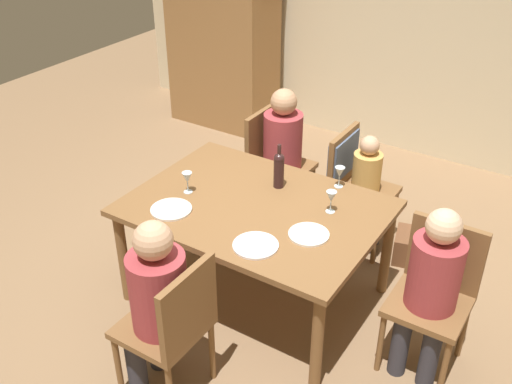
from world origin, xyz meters
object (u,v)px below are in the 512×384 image
object	(u,v)px
wine_bottle_tall_green	(280,169)
wine_glass_near_right	(331,197)
chair_near	(174,323)
person_man_bearded	(432,283)
dining_table	(256,215)
person_child_small	(369,182)
chair_far_left	(273,158)
chair_far_right	(351,173)
handbag	(403,245)
wine_glass_near_left	(340,173)
dinner_plate_guest_right	(256,245)
armoire_cabinet	(222,23)
dinner_plate_host	(171,209)
person_woman_host	(156,297)
wine_glass_centre	(187,178)
dinner_plate_guest_left	(309,234)
chair_right_end	(435,287)
person_man_guest	(286,147)

from	to	relation	value
wine_bottle_tall_green	wine_glass_near_right	xyz separation A→B (m)	(0.43, -0.10, -0.03)
chair_near	person_man_bearded	size ratio (longest dim) A/B	0.83
dining_table	person_child_small	size ratio (longest dim) A/B	1.72
chair_far_left	chair_far_right	xyz separation A→B (m)	(0.69, 0.00, 0.06)
person_man_bearded	handbag	distance (m)	1.22
wine_glass_near_left	dinner_plate_guest_right	size ratio (longest dim) A/B	0.55
person_child_small	dinner_plate_guest_right	size ratio (longest dim) A/B	3.46
armoire_cabinet	chair_far_left	world-z (taller)	armoire_cabinet
chair_near	handbag	size ratio (longest dim) A/B	3.29
person_child_small	dinner_plate_host	world-z (taller)	person_child_small
armoire_cabinet	dining_table	size ratio (longest dim) A/B	1.35
chair_near	dinner_plate_host	size ratio (longest dim) A/B	3.47
wine_glass_near_left	handbag	xyz separation A→B (m)	(0.37, 0.46, -0.74)
armoire_cabinet	wine_bottle_tall_green	distance (m)	2.81
wine_glass_near_right	person_woman_host	bearing A→B (deg)	-111.92
dining_table	wine_glass_centre	world-z (taller)	wine_glass_centre
chair_far_left	handbag	distance (m)	1.24
dinner_plate_guest_left	armoire_cabinet	bearing A→B (deg)	133.83
person_man_bearded	wine_glass_near_left	world-z (taller)	person_man_bearded
wine_bottle_tall_green	dinner_plate_guest_left	distance (m)	0.61
wine_glass_centre	dinner_plate_host	xyz separation A→B (m)	(0.05, -0.24, -0.10)
chair_near	wine_glass_centre	bearing A→B (deg)	33.03
armoire_cabinet	wine_bottle_tall_green	size ratio (longest dim) A/B	6.90
armoire_cabinet	chair_right_end	bearing A→B (deg)	-36.03
person_child_small	wine_glass_near_left	xyz separation A→B (m)	(-0.04, -0.46, 0.29)
chair_far_right	person_man_guest	xyz separation A→B (m)	(-0.57, 0.00, 0.06)
armoire_cabinet	wine_glass_near_left	bearing A→B (deg)	-39.15
person_man_bearded	dinner_plate_host	bearing A→B (deg)	11.11
dinner_plate_host	dinner_plate_guest_left	bearing A→B (deg)	14.62
dining_table	dinner_plate_guest_left	distance (m)	0.47
dining_table	wine_glass_near_right	bearing A→B (deg)	23.31
chair_near	wine_glass_near_left	bearing A→B (deg)	-9.99
armoire_cabinet	person_child_small	distance (m)	2.72
dining_table	chair_near	size ratio (longest dim) A/B	1.75
wine_glass_near_right	dinner_plate_guest_left	distance (m)	0.32
person_child_small	wine_glass_near_left	size ratio (longest dim) A/B	6.28
dining_table	wine_bottle_tall_green	xyz separation A→B (m)	(0.00, 0.28, 0.21)
armoire_cabinet	handbag	xyz separation A→B (m)	(2.62, -1.37, -0.99)
person_man_bearded	dinner_plate_guest_left	size ratio (longest dim) A/B	4.51
chair_far_left	person_man_guest	bearing A→B (deg)	90.00
dinner_plate_host	handbag	distance (m)	1.85
chair_right_end	wine_glass_near_right	size ratio (longest dim) A/B	6.17
person_woman_host	dinner_plate_guest_left	xyz separation A→B (m)	(0.47, 0.85, 0.09)
chair_near	chair_right_end	xyz separation A→B (m)	(1.10, 1.05, 0.00)
dining_table	dinner_plate_guest_left	xyz separation A→B (m)	(0.45, -0.11, 0.08)
chair_far_left	wine_bottle_tall_green	size ratio (longest dim) A/B	2.91
person_woman_host	dinner_plate_guest_right	distance (m)	0.65
person_man_bearded	dining_table	bearing A→B (deg)	-1.24
chair_far_left	dinner_plate_guest_left	xyz separation A→B (m)	(0.90, -1.08, 0.22)
wine_bottle_tall_green	dinner_plate_guest_right	distance (m)	0.72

